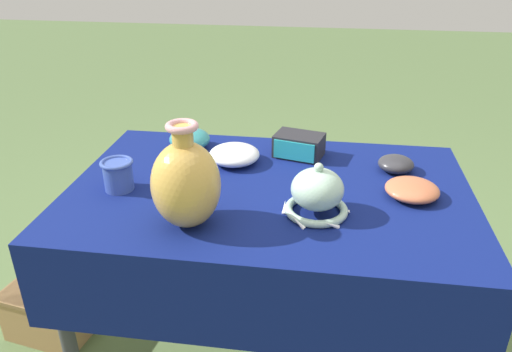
{
  "coord_description": "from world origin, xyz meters",
  "views": [
    {
      "loc": [
        0.15,
        -1.33,
        1.43
      ],
      "look_at": [
        -0.02,
        -0.14,
        0.83
      ],
      "focal_mm": 35.0,
      "sensor_mm": 36.0,
      "label": 1
    }
  ],
  "objects": [
    {
      "name": "display_table",
      "position": [
        0.0,
        -0.02,
        0.66
      ],
      "size": [
        1.21,
        0.79,
        0.73
      ],
      "color": "#38383D",
      "rests_on": "ground_plane"
    },
    {
      "name": "bowl_shallow_terracotta",
      "position": [
        0.42,
        0.0,
        0.75
      ],
      "size": [
        0.16,
        0.16,
        0.05
      ],
      "primitive_type": "ellipsoid",
      "color": "#BC6642",
      "rests_on": "display_table"
    },
    {
      "name": "cup_wide_cobalt",
      "position": [
        -0.44,
        -0.08,
        0.78
      ],
      "size": [
        0.1,
        0.1,
        0.09
      ],
      "color": "#3851A8",
      "rests_on": "display_table"
    },
    {
      "name": "bowl_shallow_charcoal",
      "position": [
        0.39,
        0.17,
        0.75
      ],
      "size": [
        0.11,
        0.11,
        0.05
      ],
      "primitive_type": "ellipsoid",
      "color": "#2D2D33",
      "rests_on": "display_table"
    },
    {
      "name": "mosaic_tile_box",
      "position": [
        0.07,
        0.25,
        0.77
      ],
      "size": [
        0.18,
        0.14,
        0.08
      ],
      "rotation": [
        0.0,
        0.0,
        -0.24
      ],
      "color": "#232328",
      "rests_on": "display_table"
    },
    {
      "name": "wooden_crate",
      "position": [
        -0.85,
        0.05,
        0.11
      ],
      "size": [
        0.36,
        0.3,
        0.2
      ],
      "rotation": [
        0.0,
        0.0,
        -0.17
      ],
      "color": "#A37A4C",
      "rests_on": "ground_plane"
    },
    {
      "name": "vase_dome_bell",
      "position": [
        0.15,
        -0.13,
        0.79
      ],
      "size": [
        0.19,
        0.18,
        0.16
      ],
      "color": "#A8CCB7",
      "rests_on": "display_table"
    },
    {
      "name": "vase_tall_bulbous",
      "position": [
        -0.19,
        -0.24,
        0.85
      ],
      "size": [
        0.18,
        0.18,
        0.28
      ],
      "color": "gold",
      "rests_on": "display_table"
    },
    {
      "name": "bowl_shallow_teal",
      "position": [
        -0.31,
        0.25,
        0.76
      ],
      "size": [
        0.14,
        0.14,
        0.07
      ],
      "primitive_type": "ellipsoid",
      "color": "teal",
      "rests_on": "display_table"
    },
    {
      "name": "bowl_shallow_porcelain",
      "position": [
        -0.14,
        0.16,
        0.76
      ],
      "size": [
        0.17,
        0.17,
        0.06
      ],
      "primitive_type": "ellipsoid",
      "color": "white",
      "rests_on": "display_table"
    }
  ]
}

